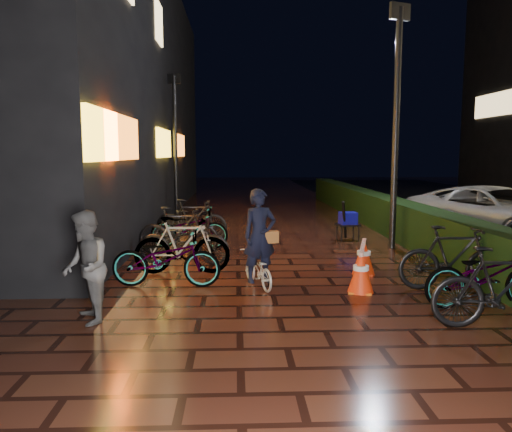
{
  "coord_description": "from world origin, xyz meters",
  "views": [
    {
      "loc": [
        -1.16,
        -7.29,
        2.29
      ],
      "look_at": [
        -0.77,
        2.12,
        1.1
      ],
      "focal_mm": 35.0,
      "sensor_mm": 36.0,
      "label": 1
    }
  ],
  "objects_px": {
    "bystander_person": "(86,267)",
    "traffic_barrier": "(362,264)",
    "cart_assembly": "(348,220)",
    "cyclist": "(259,251)",
    "van": "(496,213)"
  },
  "relations": [
    {
      "from": "cyclist",
      "to": "bystander_person",
      "type": "bearing_deg",
      "value": -144.59
    },
    {
      "from": "cart_assembly",
      "to": "cyclist",
      "type": "bearing_deg",
      "value": -119.48
    },
    {
      "from": "traffic_barrier",
      "to": "cart_assembly",
      "type": "relative_size",
      "value": 1.55
    },
    {
      "from": "bystander_person",
      "to": "cart_assembly",
      "type": "bearing_deg",
      "value": 119.24
    },
    {
      "from": "bystander_person",
      "to": "cyclist",
      "type": "xyz_separation_m",
      "value": [
        2.41,
        1.71,
        -0.14
      ]
    },
    {
      "from": "cart_assembly",
      "to": "traffic_barrier",
      "type": "bearing_deg",
      "value": -99.2
    },
    {
      "from": "van",
      "to": "bystander_person",
      "type": "bearing_deg",
      "value": -169.68
    },
    {
      "from": "bystander_person",
      "to": "traffic_barrier",
      "type": "bearing_deg",
      "value": 92.44
    },
    {
      "from": "bystander_person",
      "to": "traffic_barrier",
      "type": "distance_m",
      "value": 4.7
    },
    {
      "from": "van",
      "to": "cart_assembly",
      "type": "height_order",
      "value": "van"
    },
    {
      "from": "van",
      "to": "cyclist",
      "type": "bearing_deg",
      "value": -169.71
    },
    {
      "from": "bystander_person",
      "to": "van",
      "type": "relative_size",
      "value": 0.31
    },
    {
      "from": "van",
      "to": "traffic_barrier",
      "type": "xyz_separation_m",
      "value": [
        -4.73,
        -4.41,
        -0.37
      ]
    },
    {
      "from": "bystander_person",
      "to": "van",
      "type": "height_order",
      "value": "bystander_person"
    },
    {
      "from": "bystander_person",
      "to": "cyclist",
      "type": "height_order",
      "value": "cyclist"
    }
  ]
}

